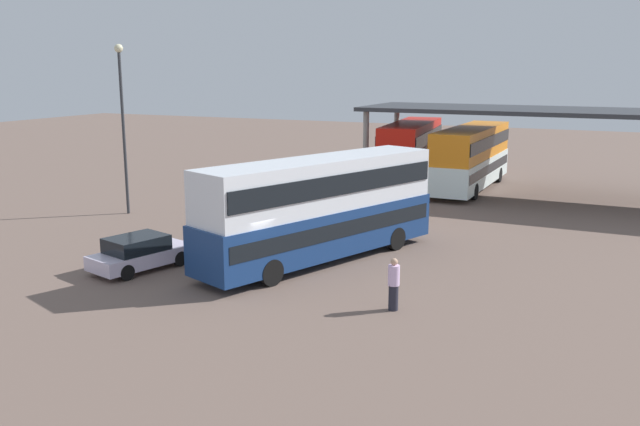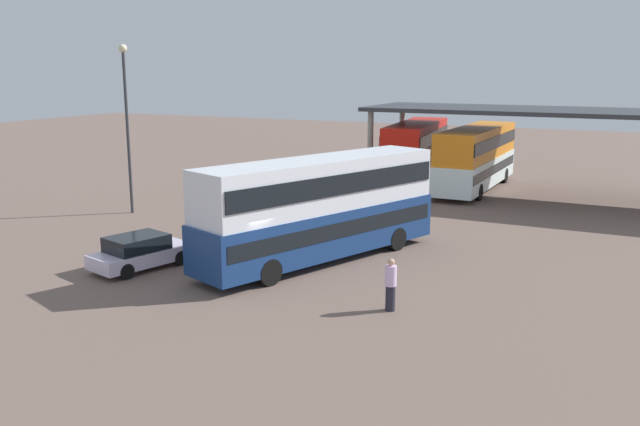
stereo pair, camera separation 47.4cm
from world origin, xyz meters
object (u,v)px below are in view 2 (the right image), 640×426
at_px(parked_hatchback, 140,252).
at_px(double_decker_near_canopy, 416,151).
at_px(lamppost_tall, 126,110).
at_px(double_decker_main, 320,205).
at_px(pedestrian_waiting, 391,285).
at_px(double_decker_mid_row, 476,156).

bearing_deg(parked_hatchback, double_decker_near_canopy, 6.55).
bearing_deg(lamppost_tall, double_decker_near_canopy, 53.10).
bearing_deg(parked_hatchback, lamppost_tall, 58.54).
bearing_deg(lamppost_tall, double_decker_main, -16.76).
height_order(double_decker_near_canopy, pedestrian_waiting, double_decker_near_canopy).
distance_m(double_decker_mid_row, pedestrian_waiting, 23.70).
xyz_separation_m(double_decker_mid_row, lamppost_tall, (-15.18, -15.23, 3.32)).
xyz_separation_m(double_decker_near_canopy, lamppost_tall, (-11.23, -14.96, 3.22)).
bearing_deg(parked_hatchback, double_decker_mid_row, -2.45).
bearing_deg(pedestrian_waiting, parked_hatchback, -14.55).
bearing_deg(double_decker_mid_row, double_decker_near_canopy, 95.27).
bearing_deg(double_decker_main, double_decker_mid_row, 15.34).
bearing_deg(double_decker_near_canopy, double_decker_main, 179.85).
distance_m(double_decker_main, pedestrian_waiting, 6.43).
bearing_deg(double_decker_main, double_decker_near_canopy, 27.13).
relative_size(double_decker_near_canopy, lamppost_tall, 1.19).
height_order(double_decker_main, pedestrian_waiting, double_decker_main).
height_order(double_decker_near_canopy, double_decker_mid_row, double_decker_near_canopy).
relative_size(double_decker_main, double_decker_near_canopy, 1.08).
bearing_deg(double_decker_mid_row, parked_hatchback, 162.78).
xyz_separation_m(double_decker_main, parked_hatchback, (-5.90, -4.06, -1.64)).
relative_size(parked_hatchback, double_decker_mid_row, 0.37).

